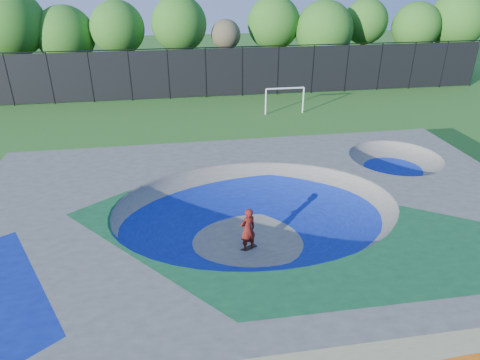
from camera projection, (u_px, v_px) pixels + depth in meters
name	position (u px, v px, depth m)	size (l,w,h in m)	color
ground	(256.00, 238.00, 16.88)	(120.00, 120.00, 0.00)	#2A661C
skate_deck	(256.00, 222.00, 16.55)	(22.00, 14.00, 1.50)	gray
skater	(248.00, 230.00, 15.79)	(0.64, 0.42, 1.76)	red
skateboard	(248.00, 249.00, 16.17)	(0.78, 0.22, 0.05)	black
soccer_goal	(285.00, 96.00, 30.91)	(2.93, 0.12, 1.93)	silver
fence	(206.00, 72.00, 34.55)	(48.09, 0.09, 4.04)	black
treeline	(173.00, 27.00, 37.12)	(53.00, 6.75, 8.35)	#4A3825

